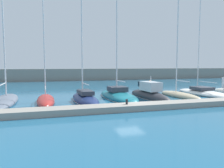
{
  "coord_description": "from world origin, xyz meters",
  "views": [
    {
      "loc": [
        -7.32,
        -19.14,
        3.92
      ],
      "look_at": [
        -0.86,
        3.11,
        1.88
      ],
      "focal_mm": 34.29,
      "sensor_mm": 36.0,
      "label": 1
    }
  ],
  "objects_px": {
    "sailboat_red_third": "(46,100)",
    "dock_bollard": "(127,102)",
    "sailboat_sand_seventh": "(179,94)",
    "mooring_buoy_orange": "(150,82)",
    "motorboat_charcoal_sixth": "(149,94)",
    "sailboat_teal_fifth": "(118,95)",
    "sailboat_white_eighth": "(203,92)",
    "sailboat_slate_second": "(5,100)",
    "sailboat_navy_fourth": "(85,99)"
  },
  "relations": [
    {
      "from": "sailboat_red_third",
      "to": "sailboat_white_eighth",
      "type": "bearing_deg",
      "value": -89.61
    },
    {
      "from": "sailboat_red_third",
      "to": "sailboat_sand_seventh",
      "type": "relative_size",
      "value": 0.94
    },
    {
      "from": "sailboat_sand_seventh",
      "to": "dock_bollard",
      "type": "xyz_separation_m",
      "value": [
        -9.03,
        -5.7,
        0.34
      ]
    },
    {
      "from": "sailboat_white_eighth",
      "to": "dock_bollard",
      "type": "distance_m",
      "value": 14.72
    },
    {
      "from": "sailboat_red_third",
      "to": "sailboat_white_eighth",
      "type": "distance_m",
      "value": 20.1
    },
    {
      "from": "sailboat_red_third",
      "to": "dock_bollard",
      "type": "relative_size",
      "value": 31.67
    },
    {
      "from": "sailboat_slate_second",
      "to": "sailboat_sand_seventh",
      "type": "relative_size",
      "value": 1.23
    },
    {
      "from": "sailboat_navy_fourth",
      "to": "sailboat_sand_seventh",
      "type": "height_order",
      "value": "sailboat_sand_seventh"
    },
    {
      "from": "sailboat_white_eighth",
      "to": "mooring_buoy_orange",
      "type": "distance_m",
      "value": 22.19
    },
    {
      "from": "sailboat_red_third",
      "to": "mooring_buoy_orange",
      "type": "height_order",
      "value": "sailboat_red_third"
    },
    {
      "from": "motorboat_charcoal_sixth",
      "to": "dock_bollard",
      "type": "relative_size",
      "value": 19.68
    },
    {
      "from": "sailboat_sand_seventh",
      "to": "sailboat_slate_second",
      "type": "bearing_deg",
      "value": 80.81
    },
    {
      "from": "sailboat_navy_fourth",
      "to": "sailboat_white_eighth",
      "type": "xyz_separation_m",
      "value": [
        16.01,
        0.96,
        0.02
      ]
    },
    {
      "from": "sailboat_red_third",
      "to": "motorboat_charcoal_sixth",
      "type": "distance_m",
      "value": 11.9
    },
    {
      "from": "sailboat_sand_seventh",
      "to": "mooring_buoy_orange",
      "type": "distance_m",
      "value": 23.91
    },
    {
      "from": "sailboat_white_eighth",
      "to": "dock_bollard",
      "type": "bearing_deg",
      "value": 112.44
    },
    {
      "from": "sailboat_red_third",
      "to": "sailboat_teal_fifth",
      "type": "xyz_separation_m",
      "value": [
        8.29,
        0.99,
        0.03
      ]
    },
    {
      "from": "sailboat_slate_second",
      "to": "sailboat_navy_fourth",
      "type": "relative_size",
      "value": 1.36
    },
    {
      "from": "sailboat_slate_second",
      "to": "sailboat_navy_fourth",
      "type": "distance_m",
      "value": 8.35
    },
    {
      "from": "sailboat_teal_fifth",
      "to": "sailboat_navy_fourth",
      "type": "bearing_deg",
      "value": 105.77
    },
    {
      "from": "sailboat_slate_second",
      "to": "sailboat_sand_seventh",
      "type": "distance_m",
      "value": 20.09
    },
    {
      "from": "sailboat_red_third",
      "to": "sailboat_sand_seventh",
      "type": "height_order",
      "value": "sailboat_sand_seventh"
    },
    {
      "from": "mooring_buoy_orange",
      "to": "sailboat_red_third",
      "type": "bearing_deg",
      "value": -135.83
    },
    {
      "from": "sailboat_red_third",
      "to": "sailboat_sand_seventh",
      "type": "xyz_separation_m",
      "value": [
        15.91,
        -0.2,
        0.11
      ]
    },
    {
      "from": "motorboat_charcoal_sixth",
      "to": "sailboat_white_eighth",
      "type": "xyz_separation_m",
      "value": [
        8.19,
        0.57,
        -0.09
      ]
    },
    {
      "from": "sailboat_red_third",
      "to": "dock_bollard",
      "type": "bearing_deg",
      "value": -131.89
    },
    {
      "from": "dock_bollard",
      "to": "sailboat_red_third",
      "type": "bearing_deg",
      "value": 139.4
    },
    {
      "from": "mooring_buoy_orange",
      "to": "sailboat_slate_second",
      "type": "bearing_deg",
      "value": -142.01
    },
    {
      "from": "sailboat_navy_fourth",
      "to": "sailboat_white_eighth",
      "type": "relative_size",
      "value": 0.81
    },
    {
      "from": "sailboat_red_third",
      "to": "sailboat_navy_fourth",
      "type": "relative_size",
      "value": 1.03
    },
    {
      "from": "sailboat_slate_second",
      "to": "motorboat_charcoal_sixth",
      "type": "bearing_deg",
      "value": -96.27
    },
    {
      "from": "sailboat_navy_fourth",
      "to": "sailboat_sand_seventh",
      "type": "distance_m",
      "value": 11.84
    },
    {
      "from": "motorboat_charcoal_sixth",
      "to": "dock_bollard",
      "type": "height_order",
      "value": "motorboat_charcoal_sixth"
    },
    {
      "from": "sailboat_white_eighth",
      "to": "sailboat_slate_second",
      "type": "bearing_deg",
      "value": 84.85
    },
    {
      "from": "sailboat_teal_fifth",
      "to": "sailboat_white_eighth",
      "type": "bearing_deg",
      "value": -94.0
    },
    {
      "from": "sailboat_teal_fifth",
      "to": "mooring_buoy_orange",
      "type": "relative_size",
      "value": 19.52
    },
    {
      "from": "dock_bollard",
      "to": "motorboat_charcoal_sixth",
      "type": "bearing_deg",
      "value": 49.73
    },
    {
      "from": "mooring_buoy_orange",
      "to": "dock_bollard",
      "type": "xyz_separation_m",
      "value": [
        -16.34,
        -28.46,
        0.74
      ]
    },
    {
      "from": "sailboat_teal_fifth",
      "to": "motorboat_charcoal_sixth",
      "type": "bearing_deg",
      "value": -107.0
    },
    {
      "from": "motorboat_charcoal_sixth",
      "to": "sailboat_white_eighth",
      "type": "height_order",
      "value": "sailboat_white_eighth"
    },
    {
      "from": "motorboat_charcoal_sixth",
      "to": "mooring_buoy_orange",
      "type": "xyz_separation_m",
      "value": [
        11.32,
        22.53,
        -0.42
      ]
    },
    {
      "from": "sailboat_navy_fourth",
      "to": "sailboat_teal_fifth",
      "type": "distance_m",
      "value": 4.42
    },
    {
      "from": "sailboat_teal_fifth",
      "to": "sailboat_white_eighth",
      "type": "xyz_separation_m",
      "value": [
        11.8,
        -0.4,
        0.01
      ]
    },
    {
      "from": "sailboat_sand_seventh",
      "to": "mooring_buoy_orange",
      "type": "relative_size",
      "value": 18.24
    },
    {
      "from": "sailboat_navy_fourth",
      "to": "mooring_buoy_orange",
      "type": "xyz_separation_m",
      "value": [
        19.15,
        22.93,
        -0.31
      ]
    },
    {
      "from": "sailboat_sand_seventh",
      "to": "mooring_buoy_orange",
      "type": "bearing_deg",
      "value": -23.01
    },
    {
      "from": "sailboat_sand_seventh",
      "to": "sailboat_white_eighth",
      "type": "bearing_deg",
      "value": -84.46
    },
    {
      "from": "mooring_buoy_orange",
      "to": "sailboat_teal_fifth",
      "type": "bearing_deg",
      "value": -124.7
    },
    {
      "from": "motorboat_charcoal_sixth",
      "to": "sailboat_sand_seventh",
      "type": "xyz_separation_m",
      "value": [
        4.01,
        -0.23,
        -0.02
      ]
    },
    {
      "from": "sailboat_navy_fourth",
      "to": "motorboat_charcoal_sixth",
      "type": "distance_m",
      "value": 7.83
    }
  ]
}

